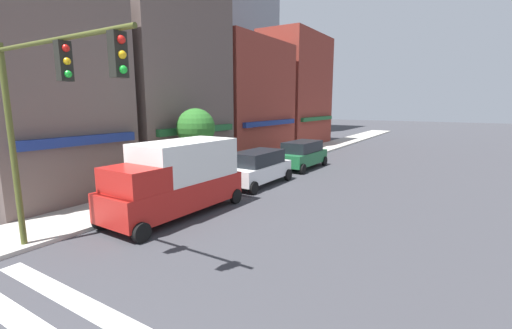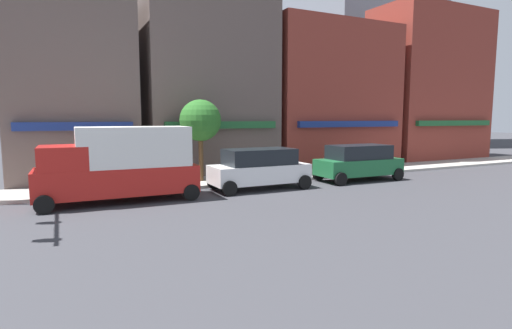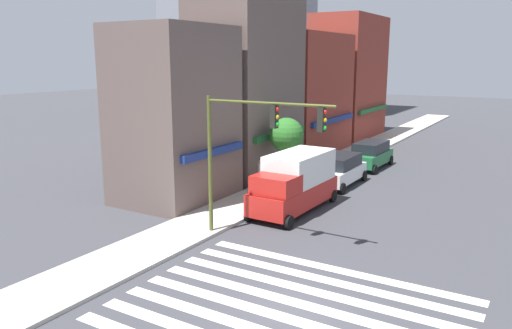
% 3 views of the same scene
% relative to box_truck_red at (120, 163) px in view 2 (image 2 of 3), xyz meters
% --- Properties ---
extents(storefront_row, '(34.56, 5.30, 15.41)m').
position_rel_box_truck_red_xyz_m(storefront_row, '(12.77, 6.80, 4.49)').
color(storefront_row, brown).
rests_on(storefront_row, ground_plane).
extents(box_truck_red, '(6.25, 2.42, 3.04)m').
position_rel_box_truck_red_xyz_m(box_truck_red, '(0.00, 0.00, 0.00)').
color(box_truck_red, '#B21E19').
rests_on(box_truck_red, ground_plane).
extents(suv_white, '(4.71, 2.12, 1.94)m').
position_rel_box_truck_red_xyz_m(suv_white, '(6.32, 0.00, -0.56)').
color(suv_white, white).
rests_on(suv_white, ground_plane).
extents(suv_green, '(4.74, 2.12, 1.94)m').
position_rel_box_truck_red_xyz_m(suv_green, '(12.36, 0.00, -0.56)').
color(suv_green, '#1E6638').
rests_on(suv_green, ground_plane).
extents(pedestrian_white_shirt, '(0.32, 0.32, 1.77)m').
position_rel_box_truck_red_xyz_m(pedestrian_white_shirt, '(2.61, 3.62, -0.51)').
color(pedestrian_white_shirt, '#23232D').
rests_on(pedestrian_white_shirt, sidewalk_left).
extents(street_tree, '(2.13, 2.13, 4.18)m').
position_rel_box_truck_red_xyz_m(street_tree, '(4.34, 2.80, 1.66)').
color(street_tree, brown).
rests_on(street_tree, sidewalk_left).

